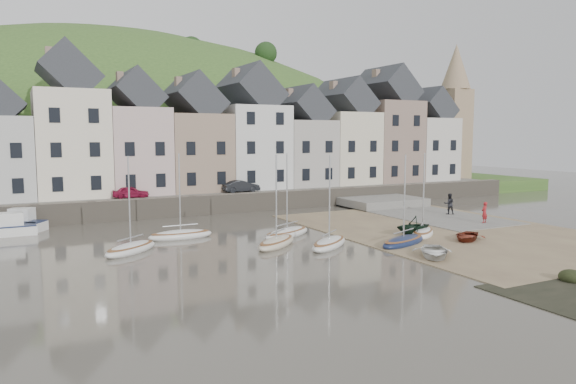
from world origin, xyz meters
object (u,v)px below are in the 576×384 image
rowboat_red (467,236)px  car_left (131,192)px  sailboat_0 (181,235)px  person_red (484,212)px  rowboat_green (413,226)px  rowboat_white (434,252)px  person_dark (449,204)px  car_right (241,186)px

rowboat_red → car_left: 29.62m
sailboat_0 → person_red: sailboat_0 is taller
sailboat_0 → rowboat_green: 16.93m
rowboat_red → rowboat_white: bearing=-93.8°
person_dark → car_right: (-15.14, 13.47, 1.14)m
rowboat_green → rowboat_white: bearing=-24.7°
rowboat_white → person_dark: 18.17m
rowboat_white → car_left: bearing=153.7°
sailboat_0 → rowboat_green: sailboat_0 is taller
rowboat_green → rowboat_red: rowboat_green is taller
rowboat_red → car_right: size_ratio=0.80×
rowboat_red → car_left: size_ratio=0.93×
person_red → rowboat_white: bearing=16.1°
person_dark → car_left: car_left is taller
sailboat_0 → rowboat_white: 17.67m
person_red → car_right: 23.34m
rowboat_red → person_red: size_ratio=1.73×
rowboat_green → person_red: (8.82, 1.49, 0.20)m
rowboat_red → car_right: car_right is taller
rowboat_green → person_red: bearing=105.1°
sailboat_0 → rowboat_green: bearing=-24.6°
rowboat_red → rowboat_green: bearing=-176.6°
rowboat_white → rowboat_red: (5.69, 2.94, -0.04)m
car_left → car_right: car_right is taller
person_dark → car_left: 29.36m
person_dark → car_right: bearing=-16.8°
rowboat_green → car_left: size_ratio=0.86×
rowboat_white → person_red: 14.49m
person_red → car_right: car_right is taller
person_red → car_left: bearing=-51.5°
car_left → car_right: size_ratio=0.86×
sailboat_0 → car_right: 16.36m
person_red → person_dark: bearing=-115.0°
sailboat_0 → person_dark: bearing=-1.4°
sailboat_0 → car_right: size_ratio=1.68×
car_right → rowboat_green: bearing=-165.0°
rowboat_white → sailboat_0: bearing=169.5°
rowboat_green → car_left: 25.82m
rowboat_green → car_left: bearing=-135.0°
rowboat_green → person_dark: (9.66, 6.42, 0.29)m
rowboat_red → car_left: (-18.55, 23.02, 1.78)m
rowboat_white → car_right: size_ratio=0.91×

